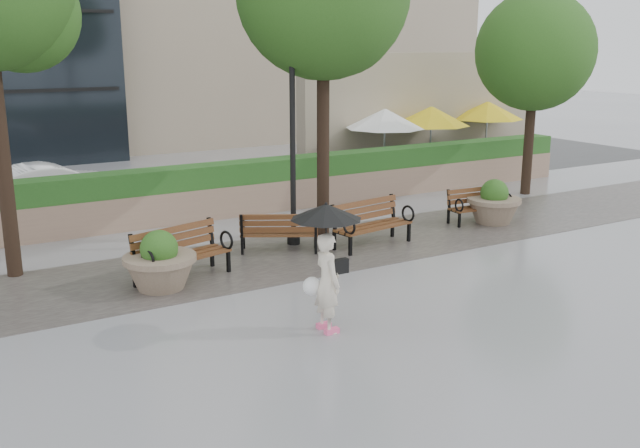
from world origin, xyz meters
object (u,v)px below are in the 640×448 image
planter_right (494,206)px  lamppost (293,157)px  bench_3 (372,233)px  car_right (52,186)px  bench_2 (279,240)px  bench_1 (183,265)px  pedestrian (327,255)px  planter_left (160,266)px  bench_4 (478,213)px

planter_right → lamppost: size_ratio=0.30×
bench_3 → car_right: bearing=116.8°
lamppost → car_right: size_ratio=1.18×
car_right → bench_3: bearing=-152.5°
bench_2 → car_right: bearing=-34.9°
bench_1 → car_right: size_ratio=0.53×
pedestrian → planter_right: bearing=-59.4°
planter_left → lamppost: (3.46, 1.38, 1.50)m
car_right → bench_2: bearing=-161.8°
bench_1 → car_right: (-0.93, 7.46, 0.31)m
bench_1 → bench_3: 4.34m
car_right → planter_right: bearing=-136.7°
pedestrian → car_right: bearing=13.1°
planter_left → lamppost: lamppost is taller
bench_4 → pedestrian: 7.85m
bench_4 → planter_left: (-8.32, -0.81, 0.18)m
bench_2 → car_right: (-3.32, 6.74, 0.35)m
bench_1 → lamppost: 3.52m
lamppost → bench_2: bearing=-146.3°
planter_right → car_right: 11.51m
bench_3 → car_right: (-5.26, 7.37, 0.31)m
bench_1 → car_right: bearing=81.6°
bench_2 → planter_right: bearing=-155.7°
bench_3 → planter_left: 4.88m
bench_3 → planter_left: (-4.86, -0.39, 0.13)m
bench_3 → planter_right: bearing=-6.1°
bench_1 → planter_left: planter_left is taller
bench_1 → bench_4: size_ratio=1.21×
lamppost → car_right: 7.57m
bench_2 → lamppost: bearing=-117.4°
bench_3 → pedestrian: (-3.28, -3.52, 0.91)m
lamppost → pedestrian: (-1.87, -4.51, -0.72)m
bench_1 → planter_right: size_ratio=1.49×
bench_4 → car_right: 11.16m
bench_4 → planter_right: bearing=-38.3°
planter_left → planter_right: (8.58, 0.57, 0.00)m
bench_1 → bench_4: (7.79, 0.51, -0.04)m
planter_left → car_right: (-0.40, 7.76, 0.18)m
bench_2 → pedestrian: bearing=101.1°
bench_2 → bench_3: (1.94, -0.63, 0.03)m
bench_2 → planter_left: size_ratio=1.32×
bench_1 → pedestrian: size_ratio=0.98×
bench_4 → bench_1: bearing=-171.9°
planter_right → planter_left: bearing=-176.2°
bench_1 → pedestrian: bearing=-88.2°
bench_4 → pedestrian: pedestrian is taller
pedestrian → bench_3: bearing=-40.2°
pedestrian → lamppost: bearing=-19.8°
bench_2 → pedestrian: pedestrian is taller
bench_3 → planter_left: bearing=175.9°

